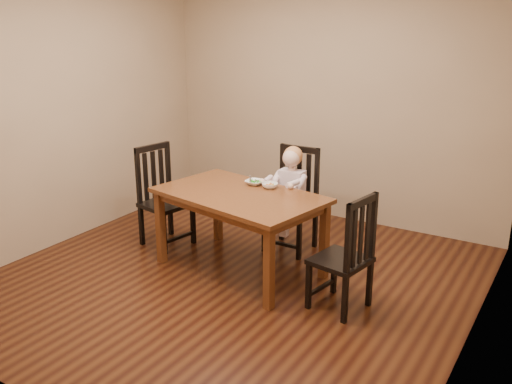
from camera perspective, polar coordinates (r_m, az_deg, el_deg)
The scene contains 9 objects.
room at distance 4.71m, azimuth -2.61°, elevation 6.13°, with size 4.01×4.01×2.71m.
dining_table at distance 5.10m, azimuth -1.65°, elevation -1.05°, with size 1.62×1.15×0.74m.
chair_child at distance 5.65m, azimuth 3.71°, elevation -0.93°, with size 0.45×0.43×1.02m.
chair_left at distance 5.83m, azimuth -9.31°, elevation -0.56°, with size 0.49×0.51×1.02m.
chair_right at distance 4.54m, azimuth 8.99°, elevation -6.32°, with size 0.47×0.48×0.97m.
toddler at distance 5.56m, azimuth 3.50°, elevation 0.32°, with size 0.32×0.41×0.56m, color beige, non-canonical shape.
bowl_peas at distance 5.31m, azimuth -0.12°, elevation 0.96°, with size 0.17×0.17×0.04m, color white.
bowl_veg at distance 5.21m, azimuth 1.40°, elevation 0.66°, with size 0.15×0.15×0.05m, color white.
fork at distance 5.32m, azimuth -0.58°, elevation 1.25°, with size 0.07×0.11×0.05m.
Camera 1 is at (2.57, -3.83, 2.30)m, focal length 40.00 mm.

